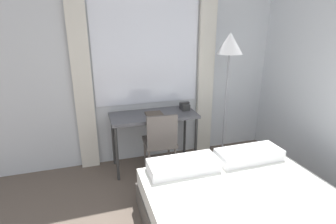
{
  "coord_description": "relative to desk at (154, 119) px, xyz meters",
  "views": [
    {
      "loc": [
        -0.88,
        -0.38,
        1.93
      ],
      "look_at": [
        0.01,
        2.44,
        0.93
      ],
      "focal_mm": 28.0,
      "sensor_mm": 36.0,
      "label": 1
    }
  ],
  "objects": [
    {
      "name": "telephone",
      "position": [
        0.47,
        0.06,
        0.12
      ],
      "size": [
        0.13,
        0.15,
        0.11
      ],
      "color": "#2D2D2D",
      "rests_on": "desk"
    },
    {
      "name": "desk",
      "position": [
        0.0,
        0.0,
        0.0
      ],
      "size": [
        1.16,
        0.51,
        0.78
      ],
      "color": "#4C4C51",
      "rests_on": "ground_plane"
    },
    {
      "name": "desk_chair",
      "position": [
        0.01,
        -0.27,
        -0.19
      ],
      "size": [
        0.42,
        0.42,
        0.88
      ],
      "rotation": [
        0.0,
        0.0,
        -0.06
      ],
      "color": "#59514C",
      "rests_on": "ground_plane"
    },
    {
      "name": "wall_back_with_window",
      "position": [
        0.06,
        0.33,
        0.65
      ],
      "size": [
        4.66,
        0.13,
        2.7
      ],
      "color": "silver",
      "rests_on": "ground_plane"
    },
    {
      "name": "standing_lamp",
      "position": [
        1.0,
        -0.13,
        0.84
      ],
      "size": [
        0.34,
        0.34,
        1.82
      ],
      "color": "#4C4C51",
      "rests_on": "ground_plane"
    },
    {
      "name": "book",
      "position": [
        -0.0,
        -0.04,
        0.09
      ],
      "size": [
        0.22,
        0.22,
        0.02
      ],
      "rotation": [
        0.0,
        0.0,
        -0.01
      ],
      "color": "#4C4238",
      "rests_on": "desk"
    }
  ]
}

